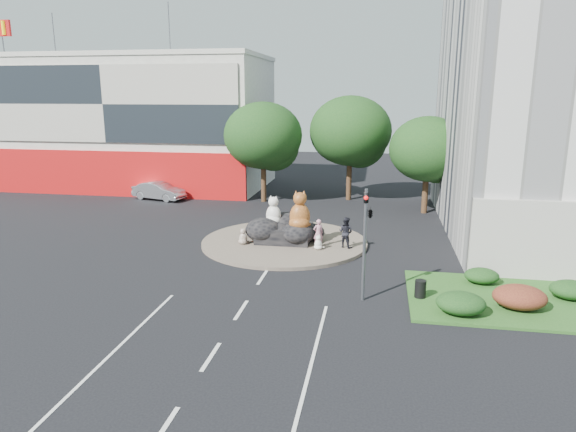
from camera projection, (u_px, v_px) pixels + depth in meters
name	position (u px, v px, depth m)	size (l,w,h in m)	color
ground	(241.00, 310.00, 21.63)	(120.00, 120.00, 0.00)	black
roundabout_island	(284.00, 242.00, 31.18)	(10.00, 10.00, 0.20)	brown
rock_plinth	(284.00, 233.00, 31.05)	(3.20, 2.60, 0.90)	black
shophouse_block	(137.00, 122.00, 49.99)	(25.20, 12.30, 17.40)	silver
grass_verge	(525.00, 301.00, 22.43)	(10.00, 6.00, 0.12)	#1E4C19
tree_left	(264.00, 139.00, 42.20)	(6.46, 6.46, 8.27)	#382314
tree_mid	(351.00, 134.00, 42.84)	(6.84, 6.84, 8.76)	#382314
tree_right	(428.00, 152.00, 38.20)	(5.70, 5.70, 7.30)	#382314
hedge_near_green	(461.00, 303.00, 20.91)	(2.00, 1.60, 0.90)	#103414
hedge_red	(520.00, 297.00, 21.43)	(2.20, 1.76, 0.99)	#501915
hedge_mid_green	(571.00, 290.00, 22.46)	(1.80, 1.44, 0.81)	#103414
hedge_back_green	(482.00, 276.00, 24.32)	(1.60, 1.28, 0.72)	#103414
traffic_light	(368.00, 221.00, 21.82)	(0.44, 1.24, 5.00)	#595B60
street_lamp	(525.00, 181.00, 26.03)	(2.34, 0.22, 8.06)	#595B60
cat_white	(274.00, 210.00, 31.07)	(1.09, 0.94, 1.82)	silver
cat_tabby	(300.00, 210.00, 30.06)	(1.39, 1.20, 2.31)	#A46422
kitten_calico	(243.00, 236.00, 30.35)	(0.59, 0.51, 0.98)	silver
kitten_white	(318.00, 242.00, 29.27)	(0.53, 0.46, 0.88)	white
pedestrian_pink	(318.00, 233.00, 29.68)	(0.60, 0.39, 1.64)	#C37E90
pedestrian_dark	(346.00, 232.00, 29.58)	(0.88, 0.68, 1.80)	black
parked_car	(159.00, 191.00, 43.92)	(1.63, 4.68, 1.54)	#B0B4B8
litter_bin	(420.00, 289.00, 22.61)	(0.50, 0.50, 0.78)	black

